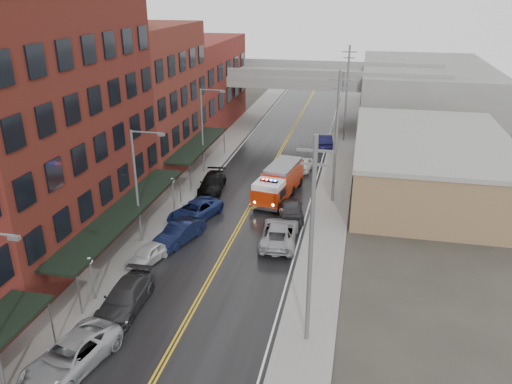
# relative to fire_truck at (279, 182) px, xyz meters

# --- Properties ---
(road) EXTENTS (11.00, 160.00, 0.02)m
(road) POSITION_rel_fire_truck_xyz_m (-2.13, -5.07, -1.58)
(road) COLOR black
(road) RESTS_ON ground
(sidewalk_left) EXTENTS (3.00, 160.00, 0.15)m
(sidewalk_left) POSITION_rel_fire_truck_xyz_m (-9.43, -5.07, -1.51)
(sidewalk_left) COLOR slate
(sidewalk_left) RESTS_ON ground
(sidewalk_right) EXTENTS (3.00, 160.00, 0.15)m
(sidewalk_right) POSITION_rel_fire_truck_xyz_m (5.17, -5.07, -1.51)
(sidewalk_right) COLOR slate
(sidewalk_right) RESTS_ON ground
(curb_left) EXTENTS (0.30, 160.00, 0.15)m
(curb_left) POSITION_rel_fire_truck_xyz_m (-7.78, -5.07, -1.51)
(curb_left) COLOR gray
(curb_left) RESTS_ON ground
(curb_right) EXTENTS (0.30, 160.00, 0.15)m
(curb_right) POSITION_rel_fire_truck_xyz_m (3.52, -5.07, -1.51)
(curb_right) COLOR gray
(curb_right) RESTS_ON ground
(brick_building_b) EXTENTS (9.00, 20.00, 18.00)m
(brick_building_b) POSITION_rel_fire_truck_xyz_m (-15.43, -12.07, 7.41)
(brick_building_b) COLOR #592117
(brick_building_b) RESTS_ON ground
(brick_building_c) EXTENTS (9.00, 15.00, 15.00)m
(brick_building_c) POSITION_rel_fire_truck_xyz_m (-15.43, 5.43, 5.91)
(brick_building_c) COLOR maroon
(brick_building_c) RESTS_ON ground
(brick_building_far) EXTENTS (9.00, 20.00, 12.00)m
(brick_building_far) POSITION_rel_fire_truck_xyz_m (-15.43, 22.93, 4.41)
(brick_building_far) COLOR maroon
(brick_building_far) RESTS_ON ground
(tan_building) EXTENTS (14.00, 22.00, 5.00)m
(tan_building) POSITION_rel_fire_truck_xyz_m (13.87, 4.93, 0.91)
(tan_building) COLOR olive
(tan_building) RESTS_ON ground
(right_far_block) EXTENTS (18.00, 30.00, 8.00)m
(right_far_block) POSITION_rel_fire_truck_xyz_m (15.87, 34.93, 2.41)
(right_far_block) COLOR slate
(right_far_block) RESTS_ON ground
(awning_1) EXTENTS (2.60, 18.00, 3.09)m
(awning_1) POSITION_rel_fire_truck_xyz_m (-9.62, -12.07, 1.40)
(awning_1) COLOR black
(awning_1) RESTS_ON ground
(awning_2) EXTENTS (2.60, 13.00, 3.09)m
(awning_2) POSITION_rel_fire_truck_xyz_m (-9.62, 5.43, 1.40)
(awning_2) COLOR black
(awning_2) RESTS_ON ground
(globe_lamp_1) EXTENTS (0.44, 0.44, 3.12)m
(globe_lamp_1) POSITION_rel_fire_truck_xyz_m (-8.53, -19.07, 0.72)
(globe_lamp_1) COLOR #59595B
(globe_lamp_1) RESTS_ON ground
(globe_lamp_2) EXTENTS (0.44, 0.44, 3.12)m
(globe_lamp_2) POSITION_rel_fire_truck_xyz_m (-8.53, -5.07, 0.72)
(globe_lamp_2) COLOR #59595B
(globe_lamp_2) RESTS_ON ground
(street_lamp_1) EXTENTS (2.64, 0.22, 9.00)m
(street_lamp_1) POSITION_rel_fire_truck_xyz_m (-8.68, -11.07, 3.60)
(street_lamp_1) COLOR #59595B
(street_lamp_1) RESTS_ON ground
(street_lamp_2) EXTENTS (2.64, 0.22, 9.00)m
(street_lamp_2) POSITION_rel_fire_truck_xyz_m (-8.68, 4.93, 3.60)
(street_lamp_2) COLOR #59595B
(street_lamp_2) RESTS_ON ground
(utility_pole_0) EXTENTS (1.80, 0.24, 12.00)m
(utility_pole_0) POSITION_rel_fire_truck_xyz_m (5.07, -20.07, 4.72)
(utility_pole_0) COLOR #59595B
(utility_pole_0) RESTS_ON ground
(utility_pole_1) EXTENTS (1.80, 0.24, 12.00)m
(utility_pole_1) POSITION_rel_fire_truck_xyz_m (5.07, -0.07, 4.72)
(utility_pole_1) COLOR #59595B
(utility_pole_1) RESTS_ON ground
(utility_pole_2) EXTENTS (1.80, 0.24, 12.00)m
(utility_pole_2) POSITION_rel_fire_truck_xyz_m (5.07, 19.93, 4.72)
(utility_pole_2) COLOR #59595B
(utility_pole_2) RESTS_ON ground
(overpass) EXTENTS (40.00, 10.00, 7.50)m
(overpass) POSITION_rel_fire_truck_xyz_m (-2.13, 26.93, 4.40)
(overpass) COLOR slate
(overpass) RESTS_ON ground
(fire_truck) EXTENTS (4.21, 8.34, 2.93)m
(fire_truck) POSITION_rel_fire_truck_xyz_m (0.00, 0.00, 0.00)
(fire_truck) COLOR #9E2307
(fire_truck) RESTS_ON ground
(parked_car_left_2) EXTENTS (3.78, 6.23, 1.61)m
(parked_car_left_2) POSITION_rel_fire_truck_xyz_m (-6.61, -24.87, -0.78)
(parked_car_left_2) COLOR #9DA0A5
(parked_car_left_2) RESTS_ON ground
(parked_car_left_3) EXTENTS (2.37, 5.50, 1.58)m
(parked_car_left_3) POSITION_rel_fire_truck_xyz_m (-6.22, -19.37, -0.80)
(parked_car_left_3) COLOR #2A2A2D
(parked_car_left_3) RESTS_ON ground
(parked_car_left_4) EXTENTS (2.53, 4.17, 1.33)m
(parked_car_left_4) POSITION_rel_fire_truck_xyz_m (-7.13, -13.87, -0.92)
(parked_car_left_4) COLOR silver
(parked_car_left_4) RESTS_ON ground
(parked_car_left_5) EXTENTS (3.09, 5.12, 1.59)m
(parked_car_left_5) POSITION_rel_fire_truck_xyz_m (-6.00, -10.43, -0.79)
(parked_car_left_5) COLOR black
(parked_car_left_5) RESTS_ON ground
(parked_car_left_6) EXTENTS (4.29, 6.07, 1.54)m
(parked_car_left_6) POSITION_rel_fire_truck_xyz_m (-6.15, -6.21, -0.82)
(parked_car_left_6) COLOR navy
(parked_car_left_6) RESTS_ON ground
(parked_car_left_7) EXTENTS (2.77, 5.60, 1.57)m
(parked_car_left_7) POSITION_rel_fire_truck_xyz_m (-6.59, 0.29, -0.81)
(parked_car_left_7) COLOR black
(parked_car_left_7) RESTS_ON ground
(parked_car_right_0) EXTENTS (3.11, 6.09, 1.65)m
(parked_car_right_0) POSITION_rel_fire_truck_xyz_m (1.59, -8.90, -0.77)
(parked_car_right_0) COLOR gray
(parked_car_right_0) RESTS_ON ground
(parked_car_right_1) EXTENTS (3.19, 5.69, 1.56)m
(parked_car_right_1) POSITION_rel_fire_truck_xyz_m (1.76, -4.27, -0.81)
(parked_car_right_1) COLOR #262628
(parked_car_right_1) RESTS_ON ground
(parked_car_right_2) EXTENTS (2.14, 4.35, 1.43)m
(parked_car_right_2) POSITION_rel_fire_truck_xyz_m (1.47, 8.06, -0.88)
(parked_car_right_2) COLOR white
(parked_car_right_2) RESTS_ON ground
(parked_car_right_3) EXTENTS (2.40, 5.03, 1.59)m
(parked_car_right_3) POSITION_rel_fire_truck_xyz_m (2.87, 17.13, -0.79)
(parked_car_right_3) COLOR black
(parked_car_right_3) RESTS_ON ground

